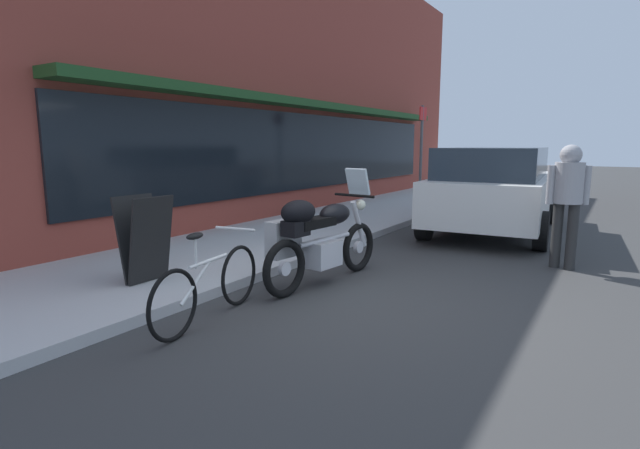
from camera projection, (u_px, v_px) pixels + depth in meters
name	position (u px, v px, depth m)	size (l,w,h in m)	color
ground_plane	(356.00, 299.00, 5.40)	(80.00, 80.00, 0.00)	#343434
storefront_building	(308.00, 77.00, 11.77)	(19.13, 0.90, 6.87)	brown
sidewalk_curb	(415.00, 201.00, 14.36)	(30.00, 2.82, 0.12)	#B5B5B5
touring_motorcycle	(317.00, 236.00, 5.86)	(2.15, 0.82, 1.41)	black
parked_bicycle	(209.00, 285.00, 4.68)	(1.70, 0.48, 0.92)	black
parked_minivan	(494.00, 187.00, 9.46)	(4.86, 2.43, 1.67)	silver
pedestrian_walking	(568.00, 191.00, 6.58)	(0.50, 0.52, 1.72)	#292929
sandwich_board_sign	(145.00, 239.00, 5.61)	(0.55, 0.43, 1.01)	black
parking_sign_pole	(421.00, 148.00, 12.00)	(0.44, 0.07, 2.56)	#59595B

